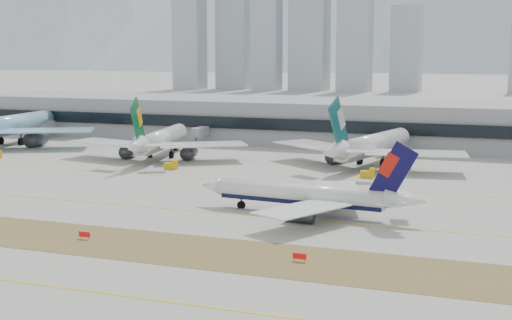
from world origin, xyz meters
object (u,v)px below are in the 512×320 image
at_px(widebody_eva, 159,141).
at_px(terminal, 331,121).
at_px(taxiing_airliner, 308,196).
at_px(widebody_korean, 8,126).
at_px(widebody_cathay, 370,146).

bearing_deg(widebody_eva, terminal, -45.04).
bearing_deg(taxiing_airliner, widebody_eva, -37.90).
relative_size(widebody_korean, widebody_eva, 1.23).
distance_m(widebody_cathay, terminal, 54.97).
height_order(taxiing_airliner, widebody_eva, widebody_eva).
height_order(widebody_korean, widebody_eva, widebody_korean).
xyz_separation_m(taxiing_airliner, terminal, (-24.81, 115.37, 3.66)).
xyz_separation_m(taxiing_airliner, widebody_korean, (-128.11, 68.18, 2.68)).
relative_size(widebody_korean, terminal, 0.25).
distance_m(widebody_eva, terminal, 69.08).
distance_m(taxiing_airliner, widebody_korean, 145.15).
height_order(widebody_korean, widebody_cathay, widebody_korean).
bearing_deg(terminal, taxiing_airliner, -77.86).
height_order(widebody_korean, terminal, widebody_korean).
xyz_separation_m(widebody_eva, widebody_cathay, (63.23, 7.57, 0.25)).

